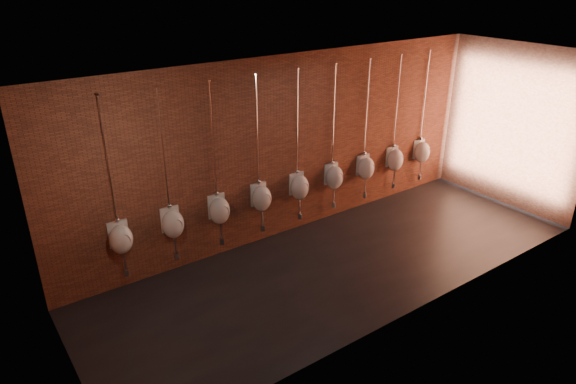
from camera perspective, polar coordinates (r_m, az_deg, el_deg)
name	(u,v)px	position (r m, az deg, el deg)	size (l,w,h in m)	color
ground	(344,264)	(8.55, 6.25, -7.98)	(8.50, 8.50, 0.00)	black
room_shell	(350,148)	(7.68, 6.92, 4.84)	(8.54, 3.04, 3.22)	black
urinal_0	(121,238)	(7.85, -18.09, -4.88)	(0.37, 0.33, 2.71)	white
urinal_1	(173,223)	(8.07, -12.69, -3.38)	(0.37, 0.33, 2.71)	white
urinal_2	(219,210)	(8.36, -7.64, -1.94)	(0.37, 0.33, 2.71)	white
urinal_3	(261,197)	(8.73, -2.98, -0.60)	(0.37, 0.33, 2.71)	white
urinal_4	(299,186)	(9.14, 1.28, 0.63)	(0.37, 0.33, 2.71)	white
urinal_5	(334,176)	(9.61, 5.15, 1.74)	(0.37, 0.33, 2.71)	white
urinal_6	(366,167)	(10.12, 8.65, 2.74)	(0.37, 0.33, 2.71)	white
urinal_7	(395,159)	(10.67, 11.81, 3.63)	(0.37, 0.33, 2.71)	white
urinal_8	(422,151)	(11.25, 14.65, 4.42)	(0.37, 0.33, 2.71)	white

